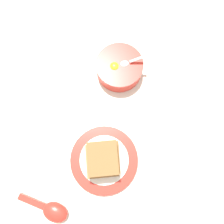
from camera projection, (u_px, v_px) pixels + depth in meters
name	position (u px, v px, depth m)	size (l,w,h in m)	color
ground_plane	(77.00, 131.00, 0.65)	(3.00, 3.00, 0.00)	silver
egg_bowl	(119.00, 68.00, 0.66)	(0.15, 0.14, 0.08)	red
toast_plate	(104.00, 160.00, 0.62)	(0.19, 0.19, 0.01)	red
toast_sandwich	(103.00, 159.00, 0.59)	(0.10, 0.10, 0.06)	brown
soup_spoon	(52.00, 211.00, 0.59)	(0.14, 0.11, 0.03)	red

